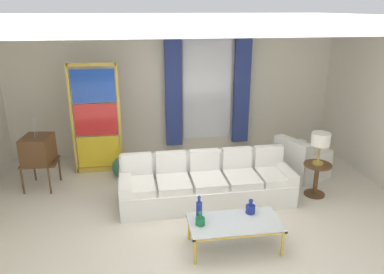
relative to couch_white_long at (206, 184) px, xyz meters
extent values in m
plane|color=silver|center=(-0.28, -0.57, -0.31)|extent=(16.00, 16.00, 0.00)
cube|color=silver|center=(-0.28, 2.49, 1.19)|extent=(8.00, 0.12, 3.00)
cube|color=white|center=(-0.28, 0.23, 2.71)|extent=(8.00, 7.60, 0.04)
cube|color=white|center=(0.46, 2.41, 1.24)|extent=(1.10, 0.02, 2.50)
cylinder|color=gold|center=(0.46, 2.33, 2.55)|extent=(2.00, 0.04, 0.04)
cube|color=navy|center=(-0.31, 2.31, 1.24)|extent=(0.36, 0.12, 2.70)
cube|color=navy|center=(1.23, 2.31, 1.24)|extent=(0.36, 0.12, 2.70)
cube|color=navy|center=(0.46, 2.31, 2.41)|extent=(1.80, 0.10, 0.28)
cube|color=white|center=(0.00, -0.10, -0.12)|extent=(2.91, 0.94, 0.38)
cube|color=white|center=(0.00, 0.27, 0.08)|extent=(2.90, 0.24, 0.78)
cube|color=white|center=(1.36, -0.08, -0.03)|extent=(0.21, 0.86, 0.56)
cube|color=white|center=(-1.36, -0.11, -0.03)|extent=(0.21, 0.86, 0.56)
cube|color=white|center=(1.16, -0.13, 0.13)|extent=(0.54, 0.75, 0.12)
cube|color=white|center=(1.16, 0.19, 0.35)|extent=(0.51, 0.15, 0.40)
cube|color=white|center=(0.58, -0.14, 0.13)|extent=(0.54, 0.75, 0.12)
cube|color=white|center=(0.58, 0.18, 0.35)|extent=(0.51, 0.15, 0.40)
cube|color=white|center=(0.00, -0.15, 0.13)|extent=(0.54, 0.75, 0.12)
cube|color=white|center=(0.00, 0.17, 0.35)|extent=(0.51, 0.15, 0.40)
cube|color=white|center=(-0.58, -0.15, 0.13)|extent=(0.54, 0.75, 0.12)
cube|color=white|center=(-0.58, 0.17, 0.35)|extent=(0.51, 0.15, 0.40)
cube|color=white|center=(-1.16, -0.16, 0.13)|extent=(0.54, 0.75, 0.12)
cube|color=white|center=(-1.16, 0.16, 0.35)|extent=(0.51, 0.15, 0.40)
cube|color=silver|center=(0.14, -1.41, 0.09)|extent=(1.26, 0.64, 0.02)
cube|color=gold|center=(0.14, -1.11, 0.07)|extent=(1.26, 0.04, 0.03)
cube|color=gold|center=(0.14, -1.71, 0.07)|extent=(1.26, 0.04, 0.03)
cube|color=gold|center=(-0.47, -1.41, 0.07)|extent=(0.04, 0.64, 0.03)
cube|color=gold|center=(0.75, -1.41, 0.07)|extent=(0.04, 0.64, 0.03)
cylinder|color=gold|center=(-0.45, -1.13, -0.12)|extent=(0.04, 0.04, 0.38)
cylinder|color=gold|center=(0.73, -1.13, -0.12)|extent=(0.04, 0.04, 0.38)
cylinder|color=gold|center=(-0.45, -1.69, -0.12)|extent=(0.04, 0.04, 0.38)
cylinder|color=gold|center=(0.73, -1.69, -0.12)|extent=(0.04, 0.04, 0.38)
cylinder|color=navy|center=(0.41, -1.22, 0.16)|extent=(0.13, 0.13, 0.12)
cylinder|color=navy|center=(0.41, -1.22, 0.25)|extent=(0.05, 0.05, 0.05)
sphere|color=navy|center=(0.41, -1.22, 0.30)|extent=(0.06, 0.06, 0.06)
cylinder|color=#196B3D|center=(-0.34, -1.41, 0.15)|extent=(0.13, 0.13, 0.10)
cylinder|color=#196B3D|center=(-0.34, -1.41, 0.23)|extent=(0.05, 0.05, 0.05)
sphere|color=#196B3D|center=(-0.34, -1.41, 0.28)|extent=(0.06, 0.06, 0.06)
cylinder|color=navy|center=(-0.33, -1.21, 0.22)|extent=(0.08, 0.08, 0.22)
cylinder|color=navy|center=(-0.33, -1.21, 0.36)|extent=(0.04, 0.04, 0.06)
sphere|color=navy|center=(-0.33, -1.21, 0.41)|extent=(0.05, 0.05, 0.05)
cube|color=brown|center=(-2.91, 0.93, 0.19)|extent=(0.62, 0.54, 0.03)
cylinder|color=brown|center=(-3.19, 0.68, -0.06)|extent=(0.04, 0.04, 0.50)
cylinder|color=brown|center=(-3.12, 1.24, -0.06)|extent=(0.04, 0.04, 0.50)
cylinder|color=brown|center=(-2.71, 0.62, -0.06)|extent=(0.04, 0.04, 0.50)
cylinder|color=brown|center=(-2.64, 1.17, -0.06)|extent=(0.04, 0.04, 0.50)
cube|color=brown|center=(-2.91, 0.93, 0.45)|extent=(0.55, 0.62, 0.48)
cube|color=black|center=(-3.15, 0.96, 0.47)|extent=(0.06, 0.39, 0.30)
cylinder|color=gold|center=(-3.16, 0.88, 0.28)|extent=(0.02, 0.04, 0.04)
cylinder|color=gold|center=(-3.14, 1.04, 0.28)|extent=(0.02, 0.04, 0.04)
cylinder|color=silver|center=(-2.91, 0.93, 0.87)|extent=(0.03, 0.13, 0.34)
cylinder|color=silver|center=(-2.91, 0.93, 0.87)|extent=(0.03, 0.13, 0.34)
cube|color=white|center=(2.07, 0.71, -0.11)|extent=(1.06, 1.06, 0.40)
cube|color=white|center=(2.07, 0.71, 0.14)|extent=(0.91, 0.91, 0.10)
cube|color=white|center=(1.78, 0.58, 0.09)|extent=(0.51, 0.81, 0.80)
cube|color=white|center=(1.95, 1.00, -0.02)|extent=(0.75, 0.46, 0.58)
cube|color=white|center=(2.20, 0.42, -0.02)|extent=(0.75, 0.46, 0.58)
cube|color=gold|center=(-2.36, 1.48, 0.79)|extent=(0.05, 0.05, 2.20)
cube|color=gold|center=(-1.46, 1.48, 0.79)|extent=(0.05, 0.05, 2.20)
cube|color=gold|center=(-1.91, 1.48, 1.86)|extent=(0.90, 0.05, 0.06)
cube|color=gold|center=(-1.91, 1.48, -0.26)|extent=(0.90, 0.05, 0.10)
cube|color=yellow|center=(-1.91, 1.48, 0.13)|extent=(0.82, 0.02, 0.64)
cube|color=red|center=(-1.91, 1.48, 0.79)|extent=(0.82, 0.02, 0.64)
cube|color=#1E47B7|center=(-1.91, 1.48, 1.46)|extent=(0.82, 0.02, 0.64)
cylinder|color=beige|center=(-1.43, 1.19, -0.28)|extent=(0.16, 0.16, 0.06)
ellipsoid|color=#1E528C|center=(-1.43, 1.19, -0.17)|extent=(0.18, 0.32, 0.20)
sphere|color=#1E528C|center=(-1.43, 1.33, -0.06)|extent=(0.09, 0.09, 0.09)
cone|color=gold|center=(-1.43, 1.39, -0.06)|extent=(0.02, 0.04, 0.02)
cone|color=#326B56|center=(-1.43, 1.01, -0.07)|extent=(0.44, 0.40, 0.50)
cylinder|color=brown|center=(1.95, -0.12, 0.27)|extent=(0.48, 0.48, 0.03)
cylinder|color=brown|center=(1.95, -0.12, -0.02)|extent=(0.08, 0.08, 0.55)
cylinder|color=brown|center=(1.95, -0.12, -0.29)|extent=(0.36, 0.36, 0.03)
cylinder|color=#B29338|center=(1.95, -0.12, 0.31)|extent=(0.18, 0.18, 0.04)
cylinder|color=#B29338|center=(1.95, -0.12, 0.51)|extent=(0.03, 0.03, 0.36)
cylinder|color=white|center=(1.95, -0.12, 0.75)|extent=(0.32, 0.32, 0.22)
camera|label=1|loc=(-1.10, -5.70, 2.86)|focal=34.93mm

